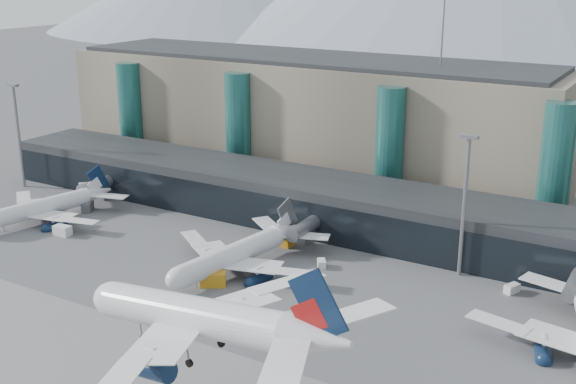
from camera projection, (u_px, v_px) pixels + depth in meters
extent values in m
plane|color=#515154|center=(152.00, 349.00, 104.10)|extent=(900.00, 900.00, 0.00)
cube|color=black|center=(335.00, 205.00, 150.17)|extent=(170.00, 18.00, 10.00)
cube|color=black|center=(315.00, 222.00, 143.17)|extent=(170.00, 0.40, 8.00)
cylinder|color=slate|center=(103.00, 183.00, 167.98)|extent=(2.80, 14.00, 2.80)
cube|color=slate|center=(104.00, 195.00, 168.89)|extent=(1.20, 1.20, 2.40)
cylinder|color=slate|center=(310.00, 225.00, 141.39)|extent=(2.80, 14.00, 2.80)
cube|color=slate|center=(309.00, 239.00, 142.30)|extent=(1.20, 1.20, 2.40)
cube|color=slate|center=(576.00, 296.00, 118.13)|extent=(1.20, 1.20, 2.40)
cube|color=gray|center=(305.00, 118.00, 185.47)|extent=(130.00, 30.00, 30.00)
cube|color=black|center=(306.00, 57.00, 180.75)|extent=(123.50, 28.00, 1.00)
cylinder|color=#23635D|center=(131.00, 115.00, 194.40)|extent=(6.40, 6.40, 28.00)
cylinder|color=#23635D|center=(238.00, 129.00, 177.48)|extent=(6.40, 6.40, 28.00)
cylinder|color=#23635D|center=(389.00, 150.00, 158.14)|extent=(6.40, 6.40, 28.00)
cylinder|color=#23635D|center=(555.00, 173.00, 141.22)|extent=(6.40, 6.40, 28.00)
cylinder|color=slate|center=(442.00, 34.00, 161.54)|extent=(0.40, 0.40, 16.00)
cylinder|color=slate|center=(19.00, 137.00, 175.89)|extent=(0.70, 0.70, 25.00)
cube|color=slate|center=(13.00, 85.00, 171.99)|extent=(3.00, 1.20, 0.60)
cylinder|color=slate|center=(464.00, 209.00, 125.18)|extent=(0.70, 0.70, 25.00)
cube|color=slate|center=(470.00, 137.00, 121.28)|extent=(3.00, 1.20, 0.60)
cylinder|color=silver|center=(206.00, 306.00, 77.59)|extent=(26.43, 6.85, 4.33)
ellipsoid|color=silver|center=(124.00, 277.00, 84.92)|extent=(6.46, 4.90, 4.33)
cone|color=silver|center=(339.00, 352.00, 68.10)|extent=(7.85, 5.03, 4.33)
cube|color=silver|center=(156.00, 354.00, 69.57)|extent=(12.20, 19.72, 0.22)
cylinder|color=#0D1F3A|center=(163.00, 359.00, 72.81)|extent=(5.43, 2.88, 2.38)
cube|color=silver|center=(307.00, 375.00, 64.01)|extent=(7.16, 10.40, 0.17)
cube|color=silver|center=(273.00, 287.00, 83.95)|extent=(14.96, 19.30, 0.22)
cylinder|color=#0D1F3A|center=(251.00, 308.00, 83.73)|extent=(5.43, 2.88, 2.38)
cube|color=silver|center=(367.00, 328.00, 72.06)|extent=(8.48, 10.15, 0.17)
cube|color=#0D1F3A|center=(343.00, 320.00, 66.84)|extent=(6.46, 0.89, 7.62)
cube|color=maroon|center=(332.00, 329.00, 67.86)|extent=(4.34, 0.72, 4.17)
cylinder|color=slate|center=(149.00, 307.00, 83.58)|extent=(0.18, 0.18, 3.46)
cylinder|color=black|center=(149.00, 319.00, 84.04)|extent=(0.79, 0.35, 0.77)
cylinder|color=black|center=(199.00, 355.00, 76.28)|extent=(1.02, 0.48, 0.99)
cylinder|color=black|center=(231.00, 336.00, 80.28)|extent=(1.02, 0.48, 0.99)
cylinder|color=silver|center=(47.00, 201.00, 155.28)|extent=(8.74, 23.08, 3.78)
cone|color=silver|center=(105.00, 186.00, 165.39)|extent=(5.13, 7.19, 3.78)
cube|color=silver|center=(74.00, 211.00, 151.28)|extent=(17.10, 8.86, 0.19)
cylinder|color=#0D1F3A|center=(64.00, 219.00, 152.24)|extent=(3.04, 4.91, 2.08)
cube|color=silver|center=(116.00, 189.00, 162.35)|extent=(9.03, 5.37, 0.15)
cube|color=silver|center=(35.00, 194.00, 161.92)|extent=(16.27, 14.36, 0.19)
cylinder|color=#0D1F3A|center=(35.00, 206.00, 160.33)|extent=(3.04, 4.91, 2.08)
cube|color=silver|center=(94.00, 181.00, 168.31)|extent=(8.54, 8.00, 0.15)
cube|color=#0D1F3A|center=(105.00, 173.00, 164.70)|extent=(1.47, 5.56, 6.65)
cube|color=silver|center=(102.00, 178.00, 164.36)|extent=(1.09, 3.74, 3.64)
cylinder|color=slate|center=(13.00, 221.00, 150.49)|extent=(0.15, 0.15, 3.02)
cylinder|color=black|center=(13.00, 227.00, 150.90)|extent=(0.38, 0.71, 0.67)
cylinder|color=black|center=(58.00, 219.00, 155.63)|extent=(0.52, 0.92, 0.86)
cylinder|color=black|center=(47.00, 214.00, 158.59)|extent=(0.52, 0.92, 0.86)
cylinder|color=silver|center=(239.00, 246.00, 130.14)|extent=(7.82, 24.53, 4.01)
ellipsoid|color=silver|center=(189.00, 267.00, 121.27)|extent=(4.85, 6.18, 4.01)
cone|color=silver|center=(293.00, 222.00, 141.48)|extent=(5.06, 7.47, 4.01)
cube|color=silver|center=(282.00, 258.00, 126.35)|extent=(18.23, 10.37, 0.20)
cylinder|color=#0D1F3A|center=(268.00, 268.00, 127.22)|extent=(2.95, 5.13, 2.21)
cube|color=silver|center=(313.00, 227.00, 138.48)|extent=(9.62, 6.17, 0.16)
cube|color=silver|center=(212.00, 236.00, 136.86)|extent=(17.60, 14.57, 0.20)
cylinder|color=#0D1F3A|center=(215.00, 250.00, 135.21)|extent=(2.95, 5.13, 2.21)
cube|color=silver|center=(275.00, 216.00, 144.36)|extent=(9.25, 8.19, 0.16)
cube|color=slate|center=(294.00, 206.00, 140.76)|extent=(1.19, 5.95, 7.06)
cube|color=silver|center=(291.00, 213.00, 140.36)|extent=(0.92, 4.00, 3.86)
cylinder|color=slate|center=(205.00, 274.00, 124.73)|extent=(0.16, 0.16, 3.21)
cylinder|color=black|center=(206.00, 281.00, 125.15)|extent=(0.36, 0.74, 0.71)
cylinder|color=black|center=(253.00, 268.00, 130.66)|extent=(0.50, 0.96, 0.92)
cylinder|color=black|center=(234.00, 261.00, 133.59)|extent=(0.50, 0.96, 0.92)
cube|color=silver|center=(528.00, 314.00, 105.69)|extent=(19.37, 9.46, 0.22)
cylinder|color=#0D1F3A|center=(543.00, 334.00, 104.43)|extent=(3.63, 5.63, 2.37)
cube|color=silver|center=(551.00, 270.00, 117.92)|extent=(10.24, 5.80, 0.17)
cylinder|color=black|center=(574.00, 345.00, 104.39)|extent=(0.62, 1.05, 0.98)
cube|color=silver|center=(62.00, 231.00, 147.26)|extent=(3.70, 2.17, 2.04)
cube|color=#C08116|center=(288.00, 242.00, 141.76)|extent=(1.86, 2.97, 1.69)
cube|color=#4C4C51|center=(255.00, 272.00, 127.44)|extent=(4.13, 2.87, 2.08)
cube|color=silver|center=(512.00, 289.00, 121.70)|extent=(2.42, 3.04, 1.54)
cube|color=#4C4C51|center=(88.00, 206.00, 161.63)|extent=(3.60, 4.23, 2.09)
cube|color=silver|center=(321.00, 264.00, 131.92)|extent=(2.52, 2.79, 1.41)
cube|color=#C08116|center=(213.00, 279.00, 124.22)|extent=(4.92, 4.30, 2.41)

